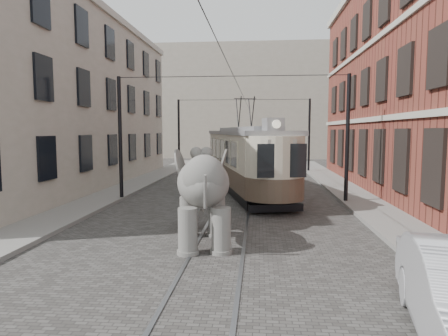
# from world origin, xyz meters

# --- Properties ---
(ground) EXTENTS (120.00, 120.00, 0.00)m
(ground) POSITION_xyz_m (0.00, 0.00, 0.00)
(ground) COLOR #484642
(tram_rails) EXTENTS (1.54, 80.00, 0.02)m
(tram_rails) POSITION_xyz_m (0.00, 0.00, 0.01)
(tram_rails) COLOR slate
(tram_rails) RESTS_ON ground
(sidewalk_right) EXTENTS (2.00, 60.00, 0.15)m
(sidewalk_right) POSITION_xyz_m (6.00, 0.00, 0.07)
(sidewalk_right) COLOR slate
(sidewalk_right) RESTS_ON ground
(sidewalk_left) EXTENTS (2.00, 60.00, 0.15)m
(sidewalk_left) POSITION_xyz_m (-6.50, 0.00, 0.07)
(sidewalk_left) COLOR slate
(sidewalk_left) RESTS_ON ground
(stucco_building) EXTENTS (7.00, 24.00, 10.00)m
(stucco_building) POSITION_xyz_m (-11.00, 10.00, 5.00)
(stucco_building) COLOR gray
(stucco_building) RESTS_ON ground
(distant_block) EXTENTS (28.00, 10.00, 14.00)m
(distant_block) POSITION_xyz_m (0.00, 40.00, 7.00)
(distant_block) COLOR gray
(distant_block) RESTS_ON ground
(catenary) EXTENTS (11.00, 30.20, 6.00)m
(catenary) POSITION_xyz_m (-0.20, 5.00, 3.00)
(catenary) COLOR black
(catenary) RESTS_ON ground
(tram) EXTENTS (5.76, 13.50, 5.25)m
(tram) POSITION_xyz_m (0.33, 9.65, 2.62)
(tram) COLOR beige
(tram) RESTS_ON ground
(elephant) EXTENTS (3.39, 5.10, 2.89)m
(elephant) POSITION_xyz_m (-0.51, -1.13, 1.45)
(elephant) COLOR slate
(elephant) RESTS_ON ground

